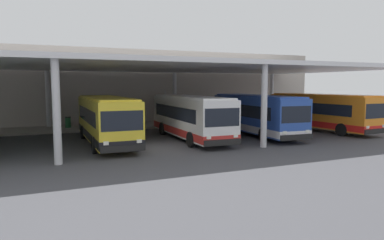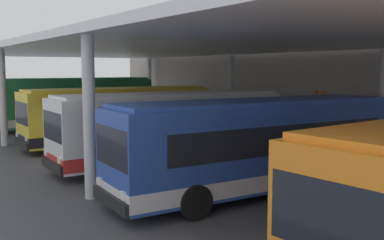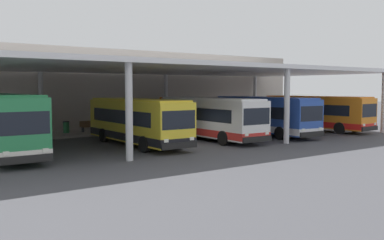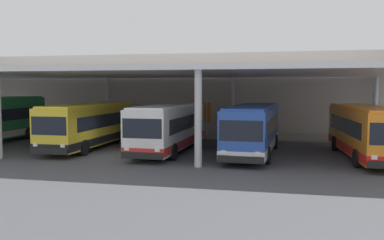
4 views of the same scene
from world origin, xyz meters
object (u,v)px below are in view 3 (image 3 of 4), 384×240
bench_waiting (90,126)px  trash_bin (66,127)px  bus_second_bay (137,121)px  bus_departing (316,112)px  bus_middle_bay (210,118)px  bus_far_bay (264,115)px  banner_sign (163,109)px

bench_waiting → trash_bin: trash_bin is taller
bus_second_bay → bus_departing: (18.44, -0.43, 0.00)m
bus_second_bay → trash_bin: (-1.78, 9.07, -0.98)m
bus_departing → bench_waiting: 20.47m
bus_middle_bay → bench_waiting: bus_middle_bay is taller
bus_middle_bay → bus_departing: 12.42m
bus_second_bay → bus_middle_bay: (6.02, -0.36, 0.00)m
bus_far_bay → trash_bin: bearing=144.6°
bus_departing → banner_sign: (-11.37, 8.54, 0.32)m
bus_departing → banner_sign: size_ratio=3.33×
bus_second_bay → bus_departing: same height
bus_second_bay → bus_departing: 18.45m
trash_bin → banner_sign: 9.01m
bus_departing → trash_bin: size_ratio=10.88×
bus_middle_bay → banner_sign: size_ratio=3.31×
bus_far_bay → bench_waiting: bus_far_bay is taller
bus_far_bay → banner_sign: banner_sign is taller
bus_departing → bus_far_bay: bearing=-179.7°
bus_middle_bay → trash_bin: (-7.80, 9.43, -0.98)m
banner_sign → trash_bin: bearing=173.8°
bus_second_bay → banner_sign: (7.08, 8.11, 0.32)m
bus_second_bay → bus_far_bay: size_ratio=0.99×
bus_middle_bay → trash_bin: size_ratio=10.81×
bus_second_bay → trash_bin: 9.30m
trash_bin → bench_waiting: bearing=-2.3°
bench_waiting → banner_sign: bearing=-7.4°
bench_waiting → banner_sign: 6.97m
bench_waiting → trash_bin: bearing=177.7°
bus_middle_bay → trash_bin: bearing=129.6°
trash_bin → banner_sign: banner_sign is taller
bus_far_bay → bench_waiting: (-11.35, 9.45, -0.99)m
bus_middle_bay → bus_far_bay: bearing=-1.1°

